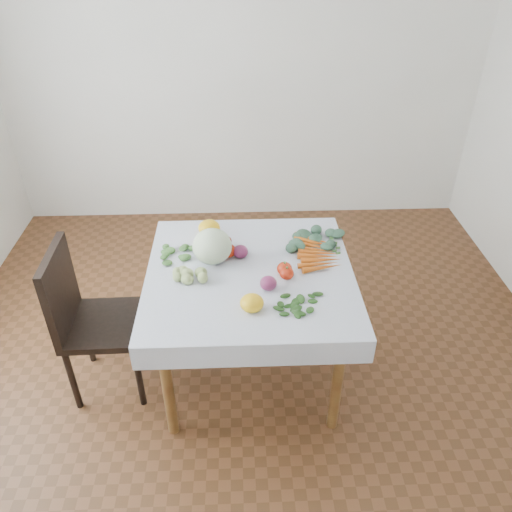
{
  "coord_description": "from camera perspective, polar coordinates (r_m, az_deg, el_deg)",
  "views": [
    {
      "loc": [
        -0.06,
        -2.19,
        2.36
      ],
      "look_at": [
        0.04,
        0.05,
        0.82
      ],
      "focal_mm": 35.0,
      "sensor_mm": 36.0,
      "label": 1
    }
  ],
  "objects": [
    {
      "name": "chair",
      "position": [
        2.92,
        -18.85,
        -6.25
      ],
      "size": [
        0.44,
        0.44,
        0.95
      ],
      "color": "black",
      "rests_on": "ground"
    },
    {
      "name": "basil_bunch",
      "position": [
        2.49,
        4.74,
        -5.77
      ],
      "size": [
        0.25,
        0.21,
        0.01
      ],
      "color": "#204816",
      "rests_on": "tablecloth"
    },
    {
      "name": "heirloom_front",
      "position": [
        2.44,
        -0.47,
        -5.39
      ],
      "size": [
        0.15,
        0.15,
        0.08
      ],
      "primitive_type": "ellipsoid",
      "rotation": [
        0.0,
        0.0,
        0.27
      ],
      "color": "yellow",
      "rests_on": "tablecloth"
    },
    {
      "name": "table",
      "position": [
        2.78,
        -0.69,
        -3.48
      ],
      "size": [
        1.0,
        1.0,
        0.75
      ],
      "color": "brown",
      "rests_on": "ground"
    },
    {
      "name": "onion_a",
      "position": [
        2.81,
        -1.78,
        0.51
      ],
      "size": [
        0.11,
        0.11,
        0.07
      ],
      "primitive_type": "ellipsoid",
      "rotation": [
        0.0,
        0.0,
        0.31
      ],
      "color": "#5A1941",
      "rests_on": "tablecloth"
    },
    {
      "name": "cabbage",
      "position": [
        2.76,
        -5.03,
        1.12
      ],
      "size": [
        0.24,
        0.24,
        0.2
      ],
      "primitive_type": "ellipsoid",
      "rotation": [
        0.0,
        0.0,
        0.1
      ],
      "color": "silver",
      "rests_on": "tablecloth"
    },
    {
      "name": "onion_b",
      "position": [
        2.57,
        1.42,
        -3.13
      ],
      "size": [
        0.12,
        0.12,
        0.08
      ],
      "primitive_type": "ellipsoid",
      "rotation": [
        0.0,
        0.0,
        0.4
      ],
      "color": "#5A1941",
      "rests_on": "tablecloth"
    },
    {
      "name": "tomato_d",
      "position": [
        2.65,
        3.54,
        -2.0
      ],
      "size": [
        0.1,
        0.1,
        0.07
      ],
      "primitive_type": "ellipsoid",
      "rotation": [
        0.0,
        0.0,
        -0.32
      ],
      "color": "#AB210B",
      "rests_on": "tablecloth"
    },
    {
      "name": "back_wall",
      "position": [
        4.31,
        -1.63,
        20.86
      ],
      "size": [
        4.0,
        0.04,
        2.7
      ],
      "primitive_type": "cube",
      "color": "white",
      "rests_on": "ground"
    },
    {
      "name": "ground",
      "position": [
        3.22,
        -0.61,
        -12.68
      ],
      "size": [
        4.0,
        4.0,
        0.0
      ],
      "primitive_type": "plane",
      "color": "brown"
    },
    {
      "name": "tablecloth",
      "position": [
        2.72,
        -0.7,
        -1.83
      ],
      "size": [
        1.12,
        1.12,
        0.01
      ],
      "primitive_type": "cube",
      "color": "white",
      "rests_on": "table"
    },
    {
      "name": "carrot_bunch",
      "position": [
        2.86,
        6.97,
        0.37
      ],
      "size": [
        0.23,
        0.4,
        0.03
      ],
      "color": "orange",
      "rests_on": "tablecloth"
    },
    {
      "name": "tomato_b",
      "position": [
        2.68,
        3.28,
        -1.46
      ],
      "size": [
        0.11,
        0.11,
        0.07
      ],
      "primitive_type": "ellipsoid",
      "rotation": [
        0.0,
        0.0,
        -0.4
      ],
      "color": "#AB210B",
      "rests_on": "tablecloth"
    },
    {
      "name": "tomato_a",
      "position": [
        2.92,
        -3.53,
        1.72
      ],
      "size": [
        0.09,
        0.09,
        0.06
      ],
      "primitive_type": "ellipsoid",
      "rotation": [
        0.0,
        0.0,
        -0.33
      ],
      "color": "#AB210B",
      "rests_on": "tablecloth"
    },
    {
      "name": "dill_bunch",
      "position": [
        2.86,
        -8.39,
        0.15
      ],
      "size": [
        0.23,
        0.18,
        0.02
      ],
      "color": "#497335",
      "rests_on": "tablecloth"
    },
    {
      "name": "kale_bunch",
      "position": [
        2.98,
        6.46,
        2.14
      ],
      "size": [
        0.38,
        0.29,
        0.05
      ],
      "color": "#3A6048",
      "rests_on": "tablecloth"
    },
    {
      "name": "heirloom_back",
      "position": [
        3.03,
        -5.38,
        3.23
      ],
      "size": [
        0.15,
        0.15,
        0.09
      ],
      "primitive_type": "ellipsoid",
      "rotation": [
        0.0,
        0.0,
        0.14
      ],
      "color": "yellow",
      "rests_on": "tablecloth"
    },
    {
      "name": "tomatillo_cluster",
      "position": [
        2.66,
        -7.51,
        -2.37
      ],
      "size": [
        0.18,
        0.13,
        0.06
      ],
      "color": "#B4C773",
      "rests_on": "tablecloth"
    },
    {
      "name": "tomato_c",
      "position": [
        2.82,
        -3.18,
        0.62
      ],
      "size": [
        0.11,
        0.11,
        0.08
      ],
      "primitive_type": "ellipsoid",
      "rotation": [
        0.0,
        0.0,
        -0.3
      ],
      "color": "#AB210B",
      "rests_on": "tablecloth"
    }
  ]
}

